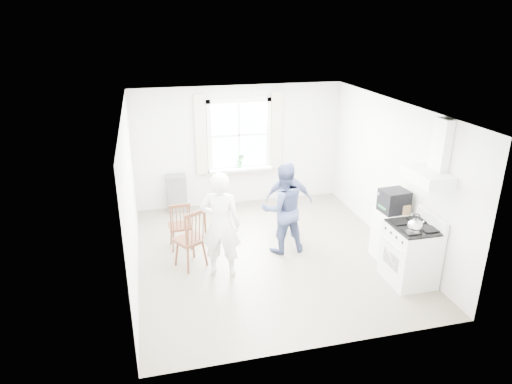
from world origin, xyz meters
name	(u,v)px	position (x,y,z in m)	size (l,w,h in m)	color
room_shell	(270,185)	(0.00, 0.00, 1.30)	(4.62, 5.12, 2.64)	gray
window_assembly	(239,139)	(0.00, 2.45, 1.46)	(1.88, 0.24, 1.70)	white
range_hood	(432,166)	(2.07, -1.35, 1.90)	(0.45, 0.76, 0.94)	white
shelf_unit	(177,193)	(-1.40, 2.33, 0.40)	(0.40, 0.30, 0.80)	slate
gas_stove	(410,253)	(1.91, -1.35, 0.48)	(0.68, 0.76, 1.12)	white
kettle	(415,226)	(1.80, -1.53, 1.05)	(0.21, 0.21, 0.30)	silver
low_cabinet	(391,235)	(1.98, -0.65, 0.45)	(0.50, 0.55, 0.90)	white
stereo_stack	(394,201)	(1.94, -0.67, 1.09)	(0.44, 0.40, 0.38)	black
cardboard_box	(400,208)	(2.02, -0.76, 0.99)	(0.27, 0.19, 0.17)	#957048
windsor_chair_a	(194,233)	(-1.32, -0.16, 0.64)	(0.60, 0.60, 1.05)	#4F2919
windsor_chair_b	(180,221)	(-1.48, 0.54, 0.56)	(0.41, 0.40, 0.91)	#4F2919
person_left	(221,225)	(-0.91, -0.44, 0.87)	(0.64, 0.64, 1.75)	white
person_mid	(283,209)	(0.27, 0.08, 0.81)	(0.79, 0.79, 1.62)	#3E4A74
person_right	(289,200)	(0.55, 0.64, 0.73)	(0.85, 0.85, 1.45)	navy
potted_plant	(240,161)	(0.00, 2.36, 1.01)	(0.17, 0.17, 0.32)	#2E692F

